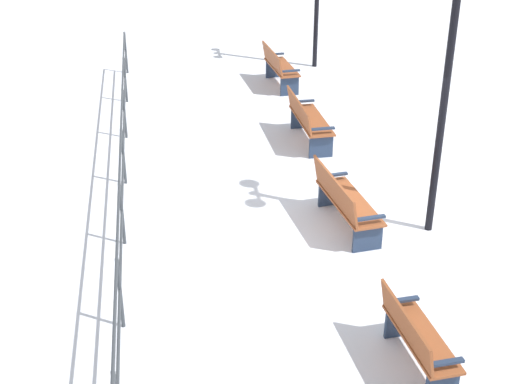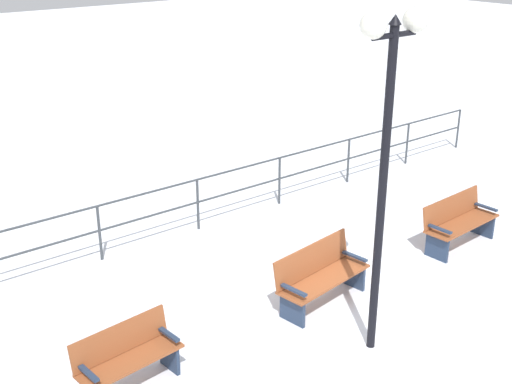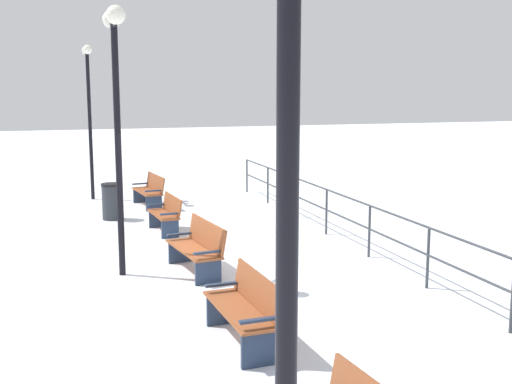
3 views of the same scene
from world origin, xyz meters
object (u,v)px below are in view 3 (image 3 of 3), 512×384
object	(u,v)px
bench_third	(198,247)
trash_bin	(111,201)
bench_nearest	(150,190)
lamppost_near	(89,92)
lamppost_far	(287,203)
bench_second	(166,213)
bench_fourth	(245,308)
lamppost_middle	(116,79)

from	to	relation	value
bench_third	trash_bin	xyz separation A→B (m)	(1.06, -5.20, -0.01)
bench_third	bench_nearest	bearing A→B (deg)	-98.37
lamppost_near	trash_bin	distance (m)	4.15
lamppost_far	bench_second	bearing A→B (deg)	-96.63
bench_nearest	bench_fourth	xyz separation A→B (m)	(0.25, 10.03, 0.03)
trash_bin	lamppost_middle	bearing A→B (deg)	86.94
bench_second	bench_third	xyz separation A→B (m)	(0.00, 3.33, 0.03)
lamppost_far	trash_bin	bearing A→B (deg)	-91.14
bench_fourth	trash_bin	size ratio (longest dim) A/B	1.86
lamppost_far	trash_bin	xyz separation A→B (m)	(-0.26, -13.25, -2.29)
bench_second	bench_third	size ratio (longest dim) A/B	0.81
lamppost_middle	bench_third	bearing A→B (deg)	169.02
bench_second	lamppost_far	xyz separation A→B (m)	(1.32, 11.39, 2.31)
bench_fourth	lamppost_near	bearing A→B (deg)	-86.74
bench_nearest	lamppost_middle	xyz separation A→B (m)	(1.44, 6.42, 2.97)
bench_second	lamppost_middle	world-z (taller)	lamppost_middle
lamppost_far	bench_third	bearing A→B (deg)	-99.30
lamppost_near	bench_third	bearing A→B (deg)	98.98
trash_bin	bench_third	bearing A→B (deg)	101.47
bench_nearest	bench_second	world-z (taller)	bench_nearest
bench_fourth	lamppost_middle	size ratio (longest dim) A/B	0.37
lamppost_middle	trash_bin	xyz separation A→B (m)	(-0.26, -4.94, -2.97)
lamppost_middle	lamppost_far	distance (m)	8.34
bench_nearest	bench_fourth	size ratio (longest dim) A/B	0.96
bench_third	lamppost_near	xyz separation A→B (m)	(1.32, -8.35, 2.68)
bench_fourth	lamppost_far	xyz separation A→B (m)	(1.20, 4.71, 2.27)
bench_nearest	bench_second	xyz separation A→B (m)	(0.12, 3.34, -0.01)
bench_third	bench_fourth	bearing A→B (deg)	80.61
bench_fourth	trash_bin	distance (m)	8.60
bench_fourth	trash_bin	world-z (taller)	same
bench_third	lamppost_near	bearing A→B (deg)	-88.31
bench_third	lamppost_near	world-z (taller)	lamppost_near
bench_second	lamppost_middle	distance (m)	4.49
bench_second	bench_fourth	size ratio (longest dim) A/B	0.83
lamppost_near	lamppost_middle	world-z (taller)	lamppost_middle
bench_nearest	bench_third	xyz separation A→B (m)	(0.13, 6.68, 0.02)
trash_bin	bench_second	bearing A→B (deg)	119.59
lamppost_near	bench_second	bearing A→B (deg)	104.78
lamppost_near	lamppost_middle	distance (m)	8.10
lamppost_far	lamppost_middle	bearing A→B (deg)	-90.00
bench_fourth	bench_third	bearing A→B (deg)	-94.68
trash_bin	lamppost_far	bearing A→B (deg)	88.86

